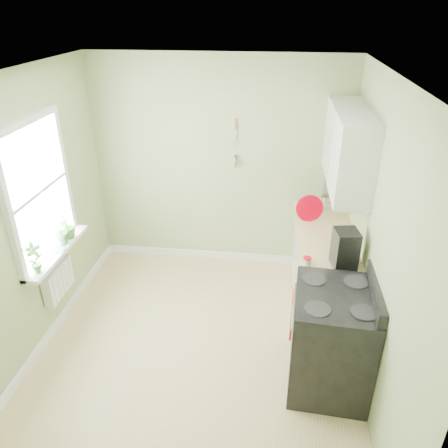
# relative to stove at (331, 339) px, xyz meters

# --- Properties ---
(floor) EXTENTS (3.20, 3.60, 0.02)m
(floor) POSITION_rel_stove_xyz_m (-1.28, 0.27, -0.51)
(floor) COLOR tan
(floor) RESTS_ON ground
(ceiling) EXTENTS (3.20, 3.60, 0.02)m
(ceiling) POSITION_rel_stove_xyz_m (-1.28, 0.27, 2.21)
(ceiling) COLOR white
(ceiling) RESTS_ON wall_back
(wall_back) EXTENTS (3.20, 0.02, 2.70)m
(wall_back) POSITION_rel_stove_xyz_m (-1.28, 2.08, 0.85)
(wall_back) COLOR #9DAD76
(wall_back) RESTS_ON floor
(wall_left) EXTENTS (0.02, 3.60, 2.70)m
(wall_left) POSITION_rel_stove_xyz_m (-2.89, 0.27, 0.85)
(wall_left) COLOR #9DAD76
(wall_left) RESTS_ON floor
(wall_right) EXTENTS (0.02, 3.60, 2.70)m
(wall_right) POSITION_rel_stove_xyz_m (0.33, 0.27, 0.85)
(wall_right) COLOR #9DAD76
(wall_right) RESTS_ON floor
(base_cabinets) EXTENTS (0.60, 1.60, 0.87)m
(base_cabinets) POSITION_rel_stove_xyz_m (0.02, 1.27, -0.07)
(base_cabinets) COLOR white
(base_cabinets) RESTS_ON floor
(countertop) EXTENTS (0.64, 1.60, 0.04)m
(countertop) POSITION_rel_stove_xyz_m (0.01, 1.27, 0.39)
(countertop) COLOR #DFC888
(countertop) RESTS_ON base_cabinets
(upper_cabinets) EXTENTS (0.35, 1.40, 0.80)m
(upper_cabinets) POSITION_rel_stove_xyz_m (0.15, 1.37, 1.35)
(upper_cabinets) COLOR white
(upper_cabinets) RESTS_ON wall_right
(window) EXTENTS (0.06, 1.14, 1.44)m
(window) POSITION_rel_stove_xyz_m (-2.86, 0.57, 1.05)
(window) COLOR white
(window) RESTS_ON wall_left
(window_sill) EXTENTS (0.18, 1.14, 0.04)m
(window_sill) POSITION_rel_stove_xyz_m (-2.79, 0.57, 0.38)
(window_sill) COLOR white
(window_sill) RESTS_ON wall_left
(radiator) EXTENTS (0.12, 0.50, 0.35)m
(radiator) POSITION_rel_stove_xyz_m (-2.82, 0.52, 0.05)
(radiator) COLOR white
(radiator) RESTS_ON wall_left
(wall_utensils) EXTENTS (0.02, 0.14, 0.58)m
(wall_utensils) POSITION_rel_stove_xyz_m (-1.08, 2.05, 1.06)
(wall_utensils) COLOR #DFC888
(wall_utensils) RESTS_ON wall_back
(stove) EXTENTS (0.76, 0.85, 1.12)m
(stove) POSITION_rel_stove_xyz_m (0.00, 0.00, 0.00)
(stove) COLOR black
(stove) RESTS_ON floor
(stand_mixer) EXTENTS (0.21, 0.33, 0.38)m
(stand_mixer) POSITION_rel_stove_xyz_m (0.09, 2.01, 0.57)
(stand_mixer) COLOR #B2B2B7
(stand_mixer) RESTS_ON countertop
(kettle) EXTENTS (0.17, 0.10, 0.17)m
(kettle) POSITION_rel_stove_xyz_m (-0.18, 1.69, 0.49)
(kettle) COLOR silver
(kettle) RESTS_ON countertop
(coffee_maker) EXTENTS (0.25, 0.27, 0.38)m
(coffee_maker) POSITION_rel_stove_xyz_m (0.12, 0.61, 0.59)
(coffee_maker) COLOR black
(coffee_maker) RESTS_ON countertop
(red_tray) EXTENTS (0.32, 0.11, 0.32)m
(red_tray) POSITION_rel_stove_xyz_m (-0.16, 1.55, 0.57)
(red_tray) COLOR #A80014
(red_tray) RESTS_ON countertop
(jar) EXTENTS (0.08, 0.08, 0.09)m
(jar) POSITION_rel_stove_xyz_m (-0.23, 0.57, 0.45)
(jar) COLOR beige
(jar) RESTS_ON countertop
(plant_a) EXTENTS (0.20, 0.20, 0.32)m
(plant_a) POSITION_rel_stove_xyz_m (-2.78, 0.14, 0.56)
(plant_a) COLOR #407D2F
(plant_a) RESTS_ON window_sill
(plant_b) EXTENTS (0.17, 0.20, 0.32)m
(plant_b) POSITION_rel_stove_xyz_m (-2.78, 0.72, 0.56)
(plant_b) COLOR #407D2F
(plant_b) RESTS_ON window_sill
(plant_c) EXTENTS (0.19, 0.19, 0.29)m
(plant_c) POSITION_rel_stove_xyz_m (-2.78, 0.84, 0.54)
(plant_c) COLOR #407D2F
(plant_c) RESTS_ON window_sill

